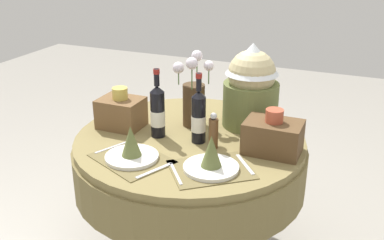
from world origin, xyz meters
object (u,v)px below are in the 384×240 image
(flower_vase, at_px, (194,97))
(dining_table, at_px, (190,164))
(gift_tub_back_right, at_px, (251,83))
(woven_basket_side_left, at_px, (121,112))
(place_setting_left, at_px, (131,150))
(wine_bottle_centre, at_px, (158,111))
(place_setting_right, at_px, (211,160))
(pepper_mill, at_px, (213,132))
(woven_basket_side_right, at_px, (273,136))
(wine_bottle_left, at_px, (199,117))

(flower_vase, bearing_deg, dining_table, -74.38)
(gift_tub_back_right, height_order, woven_basket_side_left, gift_tub_back_right)
(place_setting_left, height_order, wine_bottle_centre, wine_bottle_centre)
(place_setting_right, xyz_separation_m, pepper_mill, (-0.07, 0.21, 0.03))
(pepper_mill, bearing_deg, woven_basket_side_right, 13.11)
(place_setting_left, relative_size, flower_vase, 1.06)
(place_setting_left, xyz_separation_m, gift_tub_back_right, (0.37, 0.58, 0.18))
(woven_basket_side_left, bearing_deg, wine_bottle_left, -2.20)
(place_setting_right, xyz_separation_m, wine_bottle_centre, (-0.37, 0.23, 0.08))
(flower_vase, bearing_deg, woven_basket_side_right, -18.48)
(dining_table, height_order, woven_basket_side_left, woven_basket_side_left)
(flower_vase, height_order, gift_tub_back_right, gift_tub_back_right)
(dining_table, height_order, woven_basket_side_right, woven_basket_side_right)
(dining_table, bearing_deg, place_setting_right, -51.91)
(place_setting_right, xyz_separation_m, flower_vase, (-0.26, 0.42, 0.11))
(dining_table, bearing_deg, wine_bottle_left, -29.09)
(dining_table, relative_size, gift_tub_back_right, 2.65)
(wine_bottle_centre, relative_size, gift_tub_back_right, 0.79)
(pepper_mill, distance_m, woven_basket_side_right, 0.27)
(flower_vase, height_order, wine_bottle_centre, flower_vase)
(place_setting_left, height_order, gift_tub_back_right, gift_tub_back_right)
(dining_table, height_order, place_setting_right, place_setting_right)
(gift_tub_back_right, bearing_deg, woven_basket_side_right, -55.25)
(pepper_mill, bearing_deg, place_setting_left, -139.35)
(place_setting_left, height_order, woven_basket_side_left, woven_basket_side_left)
(flower_vase, distance_m, pepper_mill, 0.30)
(dining_table, bearing_deg, woven_basket_side_right, -0.85)
(flower_vase, bearing_deg, woven_basket_side_left, -154.21)
(wine_bottle_left, height_order, wine_bottle_centre, same)
(place_setting_right, xyz_separation_m, woven_basket_side_right, (0.20, 0.27, 0.03))
(wine_bottle_left, bearing_deg, dining_table, 150.91)
(place_setting_left, xyz_separation_m, wine_bottle_left, (0.21, 0.29, 0.08))
(flower_vase, distance_m, wine_bottle_left, 0.21)
(pepper_mill, relative_size, woven_basket_side_left, 0.80)
(dining_table, height_order, place_setting_left, place_setting_left)
(place_setting_right, height_order, gift_tub_back_right, gift_tub_back_right)
(place_setting_right, bearing_deg, pepper_mill, 108.12)
(gift_tub_back_right, bearing_deg, pepper_mill, -103.69)
(place_setting_right, relative_size, woven_basket_side_right, 1.66)
(dining_table, distance_m, wine_bottle_centre, 0.33)
(place_setting_right, bearing_deg, place_setting_left, -173.08)
(pepper_mill, bearing_deg, wine_bottle_left, 158.53)
(pepper_mill, distance_m, gift_tub_back_right, 0.37)
(place_setting_left, height_order, pepper_mill, pepper_mill)
(dining_table, distance_m, flower_vase, 0.35)
(wine_bottle_centre, xyz_separation_m, gift_tub_back_right, (0.38, 0.31, 0.10))
(place_setting_right, distance_m, gift_tub_back_right, 0.57)
(flower_vase, bearing_deg, place_setting_left, -102.59)
(flower_vase, distance_m, wine_bottle_centre, 0.22)
(woven_basket_side_left, bearing_deg, wine_bottle_centre, -7.92)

